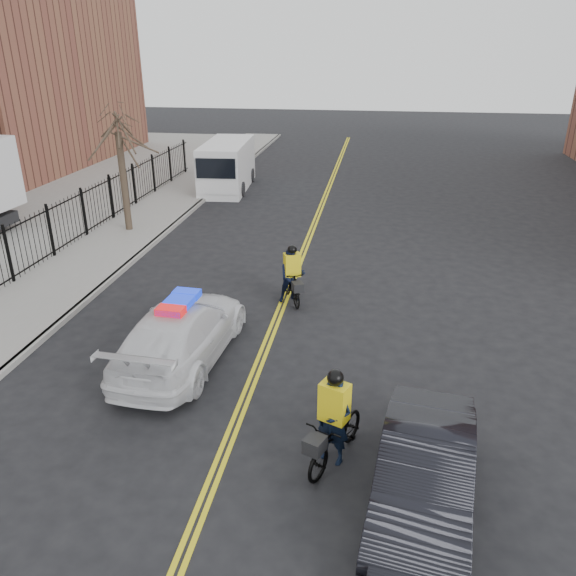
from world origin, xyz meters
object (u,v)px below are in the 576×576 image
(cargo_van, at_px, (227,167))
(cyclist_far, at_px, (292,280))
(police_cruiser, at_px, (182,332))
(dark_sedan, at_px, (424,476))
(cyclist_near, at_px, (333,430))

(cargo_van, relative_size, cyclist_far, 3.29)
(police_cruiser, distance_m, cargo_van, 18.27)
(police_cruiser, bearing_deg, cyclist_far, -116.16)
(police_cruiser, height_order, dark_sedan, police_cruiser)
(cargo_van, bearing_deg, police_cruiser, -82.95)
(police_cruiser, height_order, cyclist_far, cyclist_far)
(police_cruiser, distance_m, cyclist_near, 5.11)
(police_cruiser, xyz_separation_m, dark_sedan, (5.63, -4.15, -0.04))
(police_cruiser, relative_size, dark_sedan, 1.22)
(police_cruiser, distance_m, cyclist_far, 4.44)
(dark_sedan, distance_m, cyclist_near, 1.89)
(cyclist_far, bearing_deg, dark_sedan, -90.10)
(dark_sedan, relative_size, cargo_van, 0.71)
(dark_sedan, bearing_deg, cyclist_far, 121.03)
(cargo_van, relative_size, cyclist_near, 2.89)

